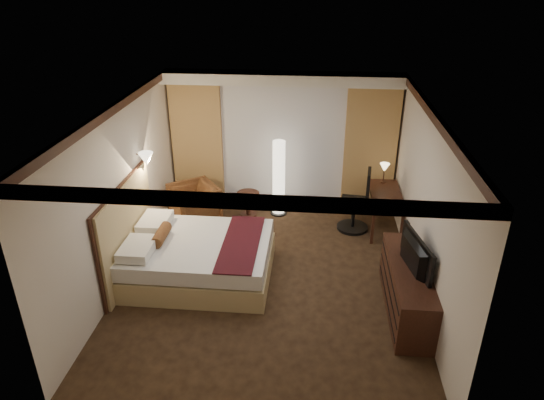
# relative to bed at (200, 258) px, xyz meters

# --- Properties ---
(floor) EXTENTS (4.50, 5.50, 0.01)m
(floor) POSITION_rel_bed_xyz_m (1.09, 0.09, -0.32)
(floor) COLOR black
(floor) RESTS_ON ground
(ceiling) EXTENTS (4.50, 5.50, 0.01)m
(ceiling) POSITION_rel_bed_xyz_m (1.09, 0.09, 2.38)
(ceiling) COLOR white
(ceiling) RESTS_ON back_wall
(back_wall) EXTENTS (4.50, 0.02, 2.70)m
(back_wall) POSITION_rel_bed_xyz_m (1.09, 2.84, 1.03)
(back_wall) COLOR beige
(back_wall) RESTS_ON floor
(left_wall) EXTENTS (0.02, 5.50, 2.70)m
(left_wall) POSITION_rel_bed_xyz_m (-1.16, 0.09, 1.03)
(left_wall) COLOR beige
(left_wall) RESTS_ON floor
(right_wall) EXTENTS (0.02, 5.50, 2.70)m
(right_wall) POSITION_rel_bed_xyz_m (3.34, 0.09, 1.03)
(right_wall) COLOR beige
(right_wall) RESTS_ON floor
(crown_molding) EXTENTS (4.50, 5.50, 0.12)m
(crown_molding) POSITION_rel_bed_xyz_m (1.09, 0.09, 2.32)
(crown_molding) COLOR black
(crown_molding) RESTS_ON ceiling
(soffit) EXTENTS (4.50, 0.50, 0.20)m
(soffit) POSITION_rel_bed_xyz_m (1.09, 2.59, 2.28)
(soffit) COLOR white
(soffit) RESTS_ON ceiling
(curtain_sheer) EXTENTS (2.48, 0.04, 2.45)m
(curtain_sheer) POSITION_rel_bed_xyz_m (1.09, 2.76, 0.93)
(curtain_sheer) COLOR silver
(curtain_sheer) RESTS_ON back_wall
(curtain_left_drape) EXTENTS (1.00, 0.14, 2.45)m
(curtain_left_drape) POSITION_rel_bed_xyz_m (-0.61, 2.70, 0.93)
(curtain_left_drape) COLOR tan
(curtain_left_drape) RESTS_ON back_wall
(curtain_right_drape) EXTENTS (1.00, 0.14, 2.45)m
(curtain_right_drape) POSITION_rel_bed_xyz_m (2.79, 2.70, 0.93)
(curtain_right_drape) COLOR tan
(curtain_right_drape) RESTS_ON back_wall
(wall_sconce) EXTENTS (0.24, 0.24, 0.24)m
(wall_sconce) POSITION_rel_bed_xyz_m (-1.00, 0.86, 1.30)
(wall_sconce) COLOR white
(wall_sconce) RESTS_ON left_wall
(bed) EXTENTS (2.20, 1.72, 0.64)m
(bed) POSITION_rel_bed_xyz_m (0.00, 0.00, 0.00)
(bed) COLOR white
(bed) RESTS_ON floor
(headboard) EXTENTS (0.12, 2.02, 1.50)m
(headboard) POSITION_rel_bed_xyz_m (-1.11, 0.00, 0.43)
(headboard) COLOR tan
(headboard) RESTS_ON floor
(armchair) EXTENTS (1.09, 1.10, 0.83)m
(armchair) POSITION_rel_bed_xyz_m (-0.52, 1.77, 0.10)
(armchair) COLOR #502918
(armchair) RESTS_ON floor
(side_table) EXTENTS (0.44, 0.44, 0.49)m
(side_table) POSITION_rel_bed_xyz_m (0.47, 2.13, -0.08)
(side_table) COLOR black
(side_table) RESTS_ON floor
(floor_lamp) EXTENTS (0.32, 0.32, 1.53)m
(floor_lamp) POSITION_rel_bed_xyz_m (1.06, 2.26, 0.44)
(floor_lamp) COLOR white
(floor_lamp) RESTS_ON floor
(desk) EXTENTS (0.55, 1.22, 0.75)m
(desk) POSITION_rel_bed_xyz_m (3.04, 1.82, 0.05)
(desk) COLOR black
(desk) RESTS_ON floor
(desk_lamp) EXTENTS (0.18, 0.18, 0.34)m
(desk_lamp) POSITION_rel_bed_xyz_m (3.04, 2.28, 0.60)
(desk_lamp) COLOR #FFD899
(desk_lamp) RESTS_ON desk
(office_chair) EXTENTS (0.64, 0.64, 1.20)m
(office_chair) POSITION_rel_bed_xyz_m (2.48, 1.77, 0.28)
(office_chair) COLOR black
(office_chair) RESTS_ON floor
(dresser) EXTENTS (0.50, 1.88, 0.73)m
(dresser) POSITION_rel_bed_xyz_m (3.09, -0.56, 0.04)
(dresser) COLOR black
(dresser) RESTS_ON floor
(television) EXTENTS (0.78, 1.12, 0.13)m
(television) POSITION_rel_bed_xyz_m (3.06, -0.56, 0.70)
(television) COLOR black
(television) RESTS_ON dresser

